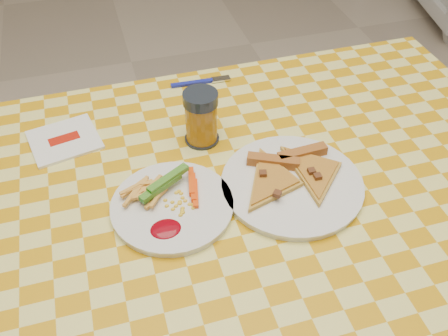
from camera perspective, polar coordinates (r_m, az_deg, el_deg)
The scene contains 8 objects.
table at distance 0.94m, azimuth 0.58°, elevation -7.30°, with size 1.28×0.88×0.76m.
plate_left at distance 0.88m, azimuth -5.92°, elevation -4.45°, with size 0.21×0.21×0.01m, color white.
plate_right at distance 0.92m, azimuth 7.76°, elevation -1.93°, with size 0.26×0.26×0.01m, color white.
fries_veggies at distance 0.88m, azimuth -6.73°, elevation -3.19°, with size 0.16×0.15×0.04m.
pizza_slices at distance 0.92m, azimuth 7.73°, elevation -0.65°, with size 0.24×0.22×0.02m.
drink_glass at distance 0.99m, azimuth -2.63°, elevation 5.75°, with size 0.07×0.07×0.11m.
napkin at distance 1.06m, azimuth -17.78°, elevation 3.08°, with size 0.15×0.15×0.01m.
fork at distance 1.18m, azimuth -2.58°, elevation 9.84°, with size 0.14×0.02×0.01m.
Camera 1 is at (-0.18, -0.57, 1.42)m, focal length 40.00 mm.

